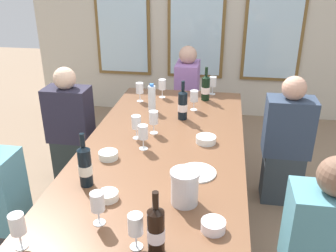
{
  "coord_description": "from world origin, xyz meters",
  "views": [
    {
      "loc": [
        0.39,
        -2.18,
        1.9
      ],
      "look_at": [
        0.0,
        0.26,
        0.79
      ],
      "focal_mm": 39.08,
      "sensor_mm": 36.0,
      "label": 1
    }
  ],
  "objects_px": {
    "wine_glass_4": "(140,89)",
    "wine_glass_8": "(136,123)",
    "tasting_bowl_0": "(108,196)",
    "dining_table": "(162,156)",
    "wine_glass_1": "(213,82)",
    "wine_glass_3": "(136,225)",
    "seated_person_1": "(286,145)",
    "tasting_bowl_3": "(108,155)",
    "wine_glass_6": "(162,85)",
    "wine_glass_0": "(143,133)",
    "seated_person_0": "(71,131)",
    "wine_glass_7": "(154,118)",
    "wine_glass_9": "(194,97)",
    "wine_bottle_3": "(206,88)",
    "white_plate_0": "(197,172)",
    "tasting_bowl_1": "(213,226)",
    "seated_person_4": "(187,99)",
    "wine_bottle_0": "(183,105)",
    "wine_glass_5": "(17,225)",
    "wine_bottle_2": "(156,230)",
    "wine_bottle_1": "(85,166)",
    "tasting_bowl_2": "(206,139)",
    "metal_pitcher": "(185,187)",
    "wine_glass_2": "(98,203)",
    "water_bottle": "(152,98)"
  },
  "relations": [
    {
      "from": "tasting_bowl_1",
      "to": "seated_person_0",
      "type": "xyz_separation_m",
      "value": [
        -1.31,
        1.38,
        -0.24
      ]
    },
    {
      "from": "wine_glass_0",
      "to": "seated_person_4",
      "type": "xyz_separation_m",
      "value": [
        0.12,
        1.62,
        -0.34
      ]
    },
    {
      "from": "tasting_bowl_2",
      "to": "seated_person_1",
      "type": "xyz_separation_m",
      "value": [
        0.64,
        0.49,
        -0.24
      ]
    },
    {
      "from": "wine_glass_4",
      "to": "wine_glass_8",
      "type": "height_order",
      "value": "same"
    },
    {
      "from": "wine_bottle_2",
      "to": "tasting_bowl_0",
      "type": "height_order",
      "value": "wine_bottle_2"
    },
    {
      "from": "seated_person_0",
      "to": "wine_glass_2",
      "type": "bearing_deg",
      "value": -61.66
    },
    {
      "from": "tasting_bowl_1",
      "to": "wine_glass_7",
      "type": "xyz_separation_m",
      "value": [
        -0.48,
        1.02,
        0.1
      ]
    },
    {
      "from": "tasting_bowl_0",
      "to": "seated_person_1",
      "type": "bearing_deg",
      "value": 48.22
    },
    {
      "from": "wine_glass_1",
      "to": "wine_bottle_2",
      "type": "bearing_deg",
      "value": -93.79
    },
    {
      "from": "wine_bottle_3",
      "to": "wine_glass_1",
      "type": "bearing_deg",
      "value": 71.78
    },
    {
      "from": "wine_bottle_0",
      "to": "wine_bottle_2",
      "type": "distance_m",
      "value": 1.5
    },
    {
      "from": "metal_pitcher",
      "to": "seated_person_1",
      "type": "relative_size",
      "value": 0.17
    },
    {
      "from": "tasting_bowl_0",
      "to": "wine_glass_4",
      "type": "bearing_deg",
      "value": 96.56
    },
    {
      "from": "tasting_bowl_0",
      "to": "tasting_bowl_1",
      "type": "bearing_deg",
      "value": -15.88
    },
    {
      "from": "wine_glass_9",
      "to": "tasting_bowl_1",
      "type": "bearing_deg",
      "value": -81.24
    },
    {
      "from": "wine_bottle_1",
      "to": "tasting_bowl_0",
      "type": "distance_m",
      "value": 0.22
    },
    {
      "from": "wine_bottle_0",
      "to": "tasting_bowl_3",
      "type": "xyz_separation_m",
      "value": [
        -0.39,
        -0.72,
        -0.1
      ]
    },
    {
      "from": "wine_glass_6",
      "to": "wine_glass_7",
      "type": "xyz_separation_m",
      "value": [
        0.07,
        -0.79,
        0.0
      ]
    },
    {
      "from": "wine_glass_1",
      "to": "wine_glass_6",
      "type": "xyz_separation_m",
      "value": [
        -0.46,
        -0.16,
        0.0
      ]
    },
    {
      "from": "wine_bottle_1",
      "to": "tasting_bowl_1",
      "type": "xyz_separation_m",
      "value": [
        0.73,
        -0.28,
        -0.1
      ]
    },
    {
      "from": "wine_bottle_2",
      "to": "tasting_bowl_2",
      "type": "relative_size",
      "value": 2.21
    },
    {
      "from": "wine_glass_8",
      "to": "seated_person_1",
      "type": "height_order",
      "value": "seated_person_1"
    },
    {
      "from": "tasting_bowl_0",
      "to": "tasting_bowl_2",
      "type": "relative_size",
      "value": 0.8
    },
    {
      "from": "tasting_bowl_3",
      "to": "wine_bottle_1",
      "type": "bearing_deg",
      "value": -95.12
    },
    {
      "from": "wine_glass_0",
      "to": "seated_person_0",
      "type": "xyz_separation_m",
      "value": [
        -0.81,
        0.62,
        -0.34
      ]
    },
    {
      "from": "wine_bottle_2",
      "to": "tasting_bowl_2",
      "type": "bearing_deg",
      "value": 82.37
    },
    {
      "from": "metal_pitcher",
      "to": "wine_bottle_3",
      "type": "relative_size",
      "value": 0.62
    },
    {
      "from": "tasting_bowl_3",
      "to": "wine_glass_0",
      "type": "xyz_separation_m",
      "value": [
        0.2,
        0.16,
        0.1
      ]
    },
    {
      "from": "wine_glass_5",
      "to": "metal_pitcher",
      "type": "bearing_deg",
      "value": 32.96
    },
    {
      "from": "tasting_bowl_3",
      "to": "seated_person_1",
      "type": "xyz_separation_m",
      "value": [
        1.25,
        0.81,
        -0.24
      ]
    },
    {
      "from": "wine_glass_7",
      "to": "wine_glass_9",
      "type": "bearing_deg",
      "value": 63.96
    },
    {
      "from": "wine_bottle_0",
      "to": "wine_glass_7",
      "type": "height_order",
      "value": "wine_bottle_0"
    },
    {
      "from": "wine_glass_3",
      "to": "wine_glass_5",
      "type": "relative_size",
      "value": 1.0
    },
    {
      "from": "tasting_bowl_2",
      "to": "seated_person_0",
      "type": "xyz_separation_m",
      "value": [
        -1.22,
        0.46,
        -0.24
      ]
    },
    {
      "from": "dining_table",
      "to": "wine_glass_4",
      "type": "bearing_deg",
      "value": 112.14
    },
    {
      "from": "wine_glass_4",
      "to": "white_plate_0",
      "type": "bearing_deg",
      "value": -61.94
    },
    {
      "from": "tasting_bowl_3",
      "to": "wine_glass_6",
      "type": "distance_m",
      "value": 1.22
    },
    {
      "from": "wine_glass_3",
      "to": "wine_glass_7",
      "type": "bearing_deg",
      "value": 97.34
    },
    {
      "from": "wine_glass_3",
      "to": "metal_pitcher",
      "type": "bearing_deg",
      "value": 64.52
    },
    {
      "from": "dining_table",
      "to": "wine_glass_1",
      "type": "xyz_separation_m",
      "value": [
        0.29,
        1.18,
        0.18
      ]
    },
    {
      "from": "wine_bottle_2",
      "to": "wine_glass_4",
      "type": "relative_size",
      "value": 1.8
    },
    {
      "from": "wine_glass_7",
      "to": "wine_glass_8",
      "type": "height_order",
      "value": "same"
    },
    {
      "from": "tasting_bowl_2",
      "to": "water_bottle",
      "type": "height_order",
      "value": "water_bottle"
    },
    {
      "from": "dining_table",
      "to": "water_bottle",
      "type": "xyz_separation_m",
      "value": [
        -0.2,
        0.67,
        0.17
      ]
    },
    {
      "from": "wine_bottle_2",
      "to": "seated_person_1",
      "type": "xyz_separation_m",
      "value": [
        0.79,
        1.59,
        -0.33
      ]
    },
    {
      "from": "seated_person_1",
      "to": "seated_person_4",
      "type": "height_order",
      "value": "same"
    },
    {
      "from": "tasting_bowl_3",
      "to": "wine_glass_2",
      "type": "relative_size",
      "value": 0.72
    },
    {
      "from": "wine_bottle_0",
      "to": "wine_glass_1",
      "type": "distance_m",
      "value": 0.68
    },
    {
      "from": "white_plate_0",
      "to": "wine_glass_1",
      "type": "height_order",
      "value": "wine_glass_1"
    },
    {
      "from": "tasting_bowl_0",
      "to": "wine_glass_3",
      "type": "distance_m",
      "value": 0.42
    }
  ]
}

